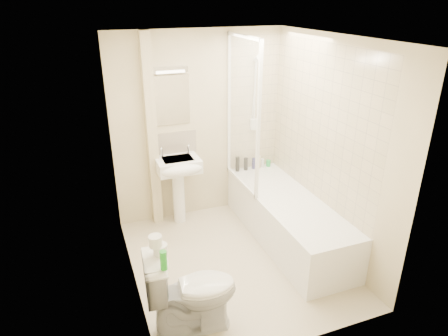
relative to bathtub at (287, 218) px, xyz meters
name	(u,v)px	position (x,y,z in m)	size (l,w,h in m)	color
floor	(235,261)	(-0.75, -0.20, -0.29)	(2.50, 2.50, 0.00)	beige
wall_back	(199,127)	(-0.75, 1.05, 0.91)	(2.20, 0.02, 2.40)	beige
wall_left	(125,179)	(-1.85, -0.20, 0.91)	(0.02, 2.50, 2.40)	beige
wall_right	(329,149)	(0.35, -0.20, 0.91)	(0.02, 2.50, 2.40)	beige
ceiling	(238,38)	(-0.75, -0.20, 2.11)	(2.20, 2.50, 0.02)	white
tile_back	(254,105)	(0.00, 1.04, 1.14)	(0.70, 0.01, 1.75)	beige
tile_right	(320,124)	(0.34, 0.00, 1.14)	(0.01, 2.10, 1.75)	beige
pipe_boxing	(152,134)	(-1.37, 0.99, 0.91)	(0.12, 0.12, 2.40)	beige
splashback	(173,143)	(-1.10, 1.04, 0.74)	(0.60, 0.01, 0.30)	beige
mirror	(171,100)	(-1.10, 1.04, 1.29)	(0.46, 0.01, 0.60)	white
strip_light	(170,70)	(-1.10, 1.02, 1.66)	(0.42, 0.07, 0.07)	silver
bathtub	(287,218)	(0.00, 0.00, 0.00)	(0.70, 2.10, 0.55)	white
shower_screen	(242,114)	(-0.35, 0.60, 1.16)	(0.04, 0.92, 1.80)	white
shower_fixture	(255,97)	(0.00, 0.99, 1.26)	(0.10, 0.16, 0.99)	white
pedestal_sink	(179,173)	(-1.10, 0.81, 0.43)	(0.53, 0.49, 1.02)	white
bottle_black_a	(238,164)	(-0.25, 0.96, 0.36)	(0.06, 0.06, 0.20)	black
bottle_black_b	(246,164)	(-0.13, 0.96, 0.35)	(0.06, 0.06, 0.17)	black
bottle_blue	(254,163)	(0.00, 0.96, 0.34)	(0.06, 0.06, 0.15)	#141357
bottle_cream	(259,162)	(0.07, 0.96, 0.35)	(0.05, 0.05, 0.17)	beige
bottle_white_b	(262,163)	(0.12, 0.96, 0.32)	(0.05, 0.05, 0.12)	silver
bottle_green	(268,163)	(0.22, 0.96, 0.31)	(0.06, 0.06, 0.09)	green
toilet	(192,291)	(-1.47, -0.95, 0.11)	(0.82, 0.52, 0.79)	white
toilet_roll_lower	(160,249)	(-1.70, -0.88, 0.55)	(0.12, 0.12, 0.09)	white
toilet_roll_upper	(155,241)	(-1.74, -0.89, 0.64)	(0.11, 0.11, 0.09)	white
green_bottle	(164,260)	(-1.72, -1.09, 0.59)	(0.05, 0.05, 0.16)	green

